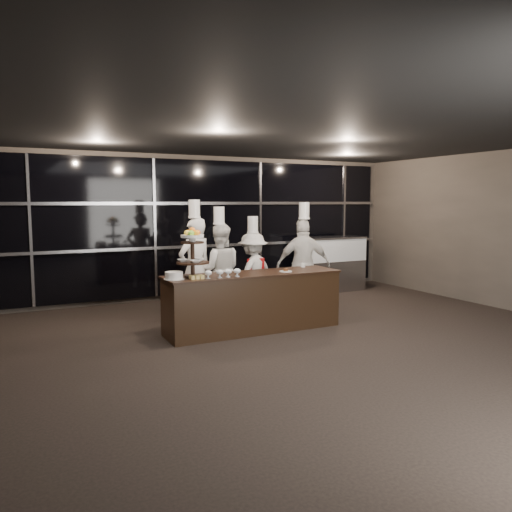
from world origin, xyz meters
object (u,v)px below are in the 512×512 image
buffet_counter (253,301)px  chef_b (219,269)px  chef_c (253,272)px  chef_a (195,268)px  layer_cake (174,276)px  display_stand (192,249)px  chef_d (304,264)px  display_case (331,261)px

buffet_counter → chef_b: bearing=94.3°
chef_c → buffet_counter: bearing=-116.1°
buffet_counter → chef_a: 1.30m
layer_cake → chef_c: bearing=33.3°
display_stand → chef_d: 2.65m
chef_c → layer_cake: bearing=-146.7°
display_stand → display_case: 4.84m
display_case → chef_b: (-3.26, -1.20, 0.15)m
display_stand → layer_cake: 0.48m
layer_cake → chef_c: chef_c is taller
chef_a → chef_d: size_ratio=1.02×
chef_b → chef_d: chef_d is taller
chef_a → chef_d: chef_a is taller
buffet_counter → chef_b: 1.23m
chef_d → chef_c: bearing=158.5°
display_stand → chef_a: 1.24m
buffet_counter → chef_c: 1.36m
buffet_counter → display_stand: bearing=-180.0°
chef_a → display_stand: bearing=-111.4°
display_case → chef_c: (-2.58, -1.18, 0.06)m
display_stand → chef_b: bearing=52.1°
buffet_counter → chef_d: 1.74m
display_case → chef_b: 3.47m
buffet_counter → display_case: display_case is taller
chef_a → buffet_counter: bearing=-61.9°
display_case → chef_d: bearing=-138.2°
display_case → layer_cake: bearing=-151.6°
display_case → chef_d: 2.29m
layer_cake → chef_d: bearing=18.0°
chef_b → chef_c: (0.67, 0.02, -0.09)m
layer_cake → chef_a: size_ratio=0.15×
chef_a → display_case: bearing=19.0°
buffet_counter → chef_c: chef_c is taller
display_stand → display_case: size_ratio=0.49×
display_case → display_stand: bearing=-150.4°
chef_b → chef_d: (1.55, -0.32, 0.04)m
display_case → chef_a: 3.97m
buffet_counter → display_stand: display_stand is taller
buffet_counter → chef_c: size_ratio=1.60×
display_stand → chef_c: bearing=37.0°
layer_cake → chef_d: chef_d is taller
display_case → chef_c: bearing=-155.5°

